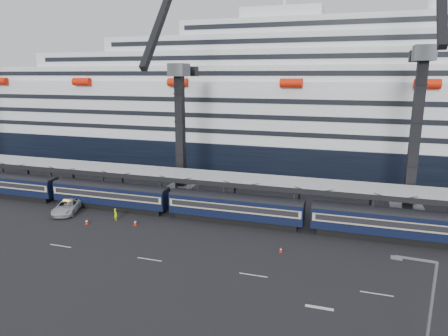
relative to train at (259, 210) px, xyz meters
The scene contains 13 objects.
ground 11.25m from the train, 65.06° to the right, with size 260.00×260.00×0.00m, color black.
lane_markings 20.02m from the train, 49.95° to the right, with size 111.00×4.27×0.02m.
train is the anchor object (origin of this frame).
canopy 6.85m from the train, 40.71° to the left, with size 130.00×6.25×5.53m.
cruise_ship 37.56m from the train, 84.34° to the left, with size 214.09×28.84×34.00m.
crane_dark_near 20.10m from the train, 150.76° to the left, with size 4.50×17.75×35.08m.
crane_dark_mid 23.83m from the train, 21.11° to the left, with size 4.50×18.24×39.64m.
pickup_truck 28.80m from the train, behind, with size 3.08×6.68×1.86m, color #A7A9AE.
worker 20.30m from the train, 167.59° to the right, with size 0.64×0.42×1.77m, color #C8E90C.
street_lamp 30.41m from the train, 56.80° to the right, with size 2.74×0.41×9.03m.
traffic_cone_b 23.89m from the train, 163.20° to the right, with size 0.42×0.42×0.84m.
traffic_cone_c 17.09m from the train, 162.22° to the right, with size 0.43×0.43×0.86m.
traffic_cone_d 9.04m from the train, 60.04° to the right, with size 0.34×0.34×0.67m.
Camera 1 is at (6.47, -40.86, 20.27)m, focal length 32.00 mm.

